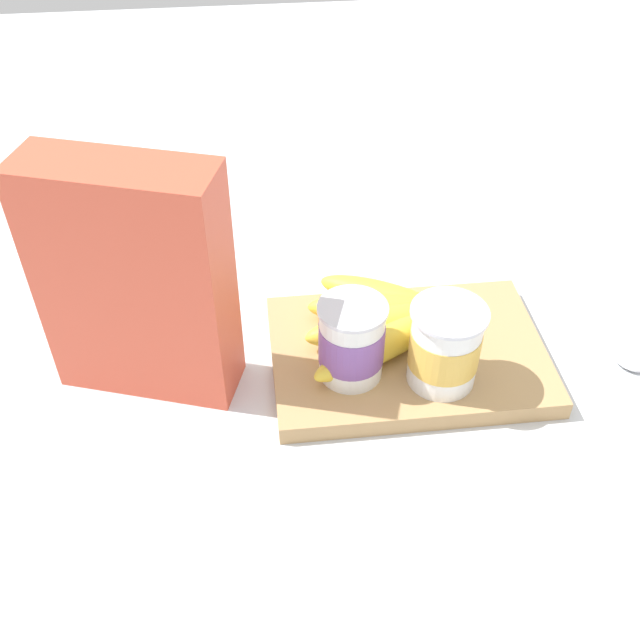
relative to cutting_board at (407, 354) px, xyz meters
The scene contains 7 objects.
ground_plane 0.01m from the cutting_board, ahead, with size 2.40×2.40×0.00m, color silver.
cutting_board is the anchor object (origin of this frame).
cereal_box 0.31m from the cutting_board, ahead, with size 0.19×0.07×0.26m, color #D85138.
yogurt_cup_front 0.08m from the cutting_board, 115.46° to the left, with size 0.08×0.08×0.09m.
yogurt_cup_back 0.09m from the cutting_board, 23.91° to the left, with size 0.07×0.07×0.09m.
banana_bunch 0.05m from the cutting_board, 46.76° to the right, with size 0.18×0.20×0.04m.
spoon 0.23m from the cutting_board, behind, with size 0.09×0.12×0.01m.
Camera 1 is at (0.16, 0.57, 0.58)m, focal length 41.31 mm.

